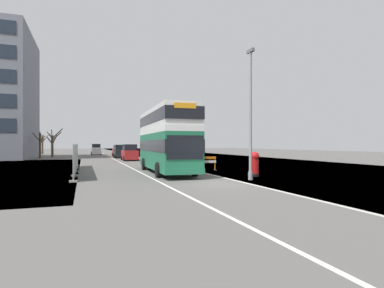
{
  "coord_description": "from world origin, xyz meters",
  "views": [
    {
      "loc": [
        -7.03,
        -15.93,
        2.21
      ],
      "look_at": [
        0.29,
        5.06,
        2.2
      ],
      "focal_mm": 29.17,
      "sensor_mm": 36.0,
      "label": 1
    }
  ],
  "objects_px": {
    "car_oncoming_near": "(130,153)",
    "car_receding_mid": "(121,152)",
    "car_receding_far": "(119,151)",
    "car_far_side": "(96,150)",
    "lamppost_foreground": "(250,118)",
    "red_pillar_postbox": "(255,163)",
    "roadworks_barrier": "(206,162)",
    "double_decker_bus": "(166,139)"
  },
  "relations": [
    {
      "from": "lamppost_foreground",
      "to": "car_oncoming_near",
      "type": "distance_m",
      "value": 25.65
    },
    {
      "from": "lamppost_foreground",
      "to": "roadworks_barrier",
      "type": "xyz_separation_m",
      "value": [
        -0.07,
        7.04,
        -3.05
      ]
    },
    {
      "from": "car_receding_far",
      "to": "roadworks_barrier",
      "type": "bearing_deg",
      "value": -83.59
    },
    {
      "from": "red_pillar_postbox",
      "to": "car_oncoming_near",
      "type": "distance_m",
      "value": 24.05
    },
    {
      "from": "roadworks_barrier",
      "to": "car_receding_mid",
      "type": "height_order",
      "value": "car_receding_mid"
    },
    {
      "from": "red_pillar_postbox",
      "to": "car_receding_far",
      "type": "relative_size",
      "value": 0.39
    },
    {
      "from": "double_decker_bus",
      "to": "roadworks_barrier",
      "type": "distance_m",
      "value": 4.08
    },
    {
      "from": "car_receding_mid",
      "to": "car_receding_far",
      "type": "distance_m",
      "value": 6.42
    },
    {
      "from": "car_receding_mid",
      "to": "car_receding_far",
      "type": "relative_size",
      "value": 0.92
    },
    {
      "from": "car_oncoming_near",
      "to": "car_receding_mid",
      "type": "xyz_separation_m",
      "value": [
        -0.3,
        8.17,
        -0.02
      ]
    },
    {
      "from": "double_decker_bus",
      "to": "car_receding_far",
      "type": "xyz_separation_m",
      "value": [
        -0.09,
        33.31,
        -1.65
      ]
    },
    {
      "from": "double_decker_bus",
      "to": "car_far_side",
      "type": "distance_m",
      "value": 43.28
    },
    {
      "from": "car_receding_far",
      "to": "car_far_side",
      "type": "relative_size",
      "value": 0.96
    },
    {
      "from": "car_receding_far",
      "to": "car_far_side",
      "type": "height_order",
      "value": "car_far_side"
    },
    {
      "from": "car_receding_far",
      "to": "car_oncoming_near",
      "type": "bearing_deg",
      "value": -90.27
    },
    {
      "from": "lamppost_foreground",
      "to": "car_oncoming_near",
      "type": "xyz_separation_m",
      "value": [
        -3.82,
        25.21,
        -2.77
      ]
    },
    {
      "from": "roadworks_barrier",
      "to": "red_pillar_postbox",
      "type": "bearing_deg",
      "value": -75.51
    },
    {
      "from": "roadworks_barrier",
      "to": "car_receding_mid",
      "type": "distance_m",
      "value": 26.66
    },
    {
      "from": "red_pillar_postbox",
      "to": "car_oncoming_near",
      "type": "xyz_separation_m",
      "value": [
        -5.13,
        23.5,
        0.09
      ]
    },
    {
      "from": "red_pillar_postbox",
      "to": "car_far_side",
      "type": "relative_size",
      "value": 0.37
    },
    {
      "from": "car_receding_far",
      "to": "car_receding_mid",
      "type": "bearing_deg",
      "value": -93.25
    },
    {
      "from": "red_pillar_postbox",
      "to": "car_receding_mid",
      "type": "xyz_separation_m",
      "value": [
        -5.42,
        31.67,
        0.06
      ]
    },
    {
      "from": "double_decker_bus",
      "to": "car_receding_far",
      "type": "relative_size",
      "value": 2.6
    },
    {
      "from": "car_oncoming_near",
      "to": "car_receding_mid",
      "type": "height_order",
      "value": "car_oncoming_near"
    },
    {
      "from": "red_pillar_postbox",
      "to": "car_far_side",
      "type": "height_order",
      "value": "car_far_side"
    },
    {
      "from": "roadworks_barrier",
      "to": "car_receding_far",
      "type": "xyz_separation_m",
      "value": [
        -3.68,
        32.76,
        0.2
      ]
    },
    {
      "from": "roadworks_barrier",
      "to": "car_oncoming_near",
      "type": "xyz_separation_m",
      "value": [
        -3.75,
        18.17,
        0.27
      ]
    },
    {
      "from": "double_decker_bus",
      "to": "roadworks_barrier",
      "type": "relative_size",
      "value": 6.85
    },
    {
      "from": "lamppost_foreground",
      "to": "red_pillar_postbox",
      "type": "bearing_deg",
      "value": 52.66
    },
    {
      "from": "lamppost_foreground",
      "to": "car_far_side",
      "type": "height_order",
      "value": "lamppost_foreground"
    },
    {
      "from": "double_decker_bus",
      "to": "roadworks_barrier",
      "type": "height_order",
      "value": "double_decker_bus"
    },
    {
      "from": "lamppost_foreground",
      "to": "red_pillar_postbox",
      "type": "height_order",
      "value": "lamppost_foreground"
    },
    {
      "from": "red_pillar_postbox",
      "to": "double_decker_bus",
      "type": "bearing_deg",
      "value": 136.18
    },
    {
      "from": "car_far_side",
      "to": "car_oncoming_near",
      "type": "bearing_deg",
      "value": -82.06
    },
    {
      "from": "roadworks_barrier",
      "to": "car_far_side",
      "type": "height_order",
      "value": "car_far_side"
    },
    {
      "from": "double_decker_bus",
      "to": "car_far_side",
      "type": "xyz_separation_m",
      "value": [
        -3.55,
        43.11,
        -1.54
      ]
    },
    {
      "from": "car_oncoming_near",
      "to": "roadworks_barrier",
      "type": "bearing_deg",
      "value": -78.34
    },
    {
      "from": "car_receding_mid",
      "to": "car_receding_far",
      "type": "xyz_separation_m",
      "value": [
        0.36,
        6.41,
        -0.05
      ]
    },
    {
      "from": "car_oncoming_near",
      "to": "red_pillar_postbox",
      "type": "bearing_deg",
      "value": -77.69
    },
    {
      "from": "roadworks_barrier",
      "to": "car_receding_far",
      "type": "bearing_deg",
      "value": 96.41
    },
    {
      "from": "roadworks_barrier",
      "to": "car_receding_far",
      "type": "distance_m",
      "value": 32.97
    },
    {
      "from": "roadworks_barrier",
      "to": "car_receding_far",
      "type": "relative_size",
      "value": 0.38
    }
  ]
}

